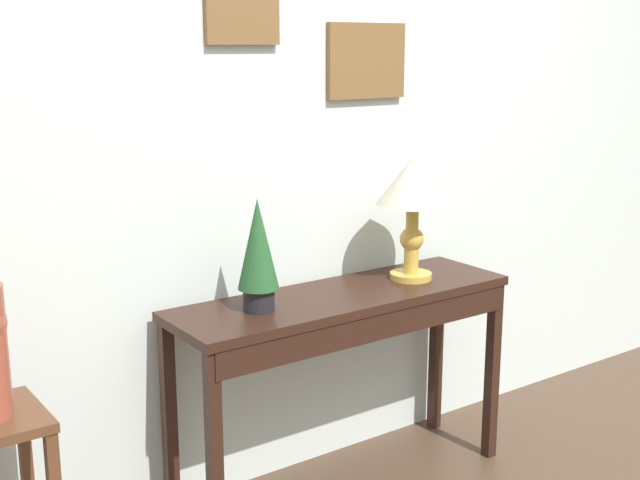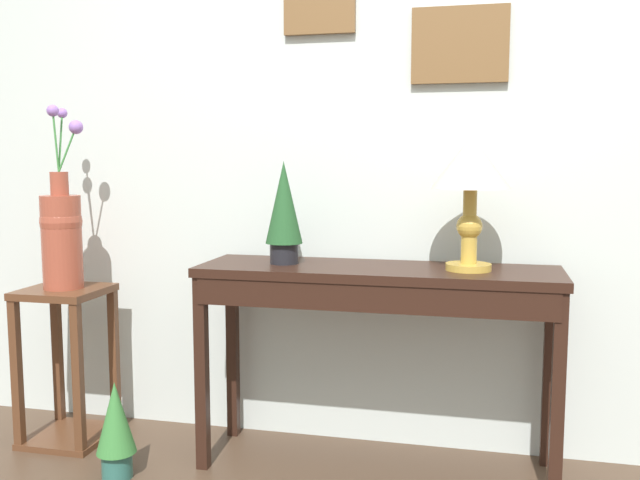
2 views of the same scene
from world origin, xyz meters
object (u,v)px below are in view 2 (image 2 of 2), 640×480
Objects in this scene: console_table at (376,297)px; potted_plant_on_console at (284,209)px; flower_vase_tall at (62,231)px; potted_plant_floor at (116,426)px; table_lamp at (471,172)px; pedestal_stand_left at (67,365)px.

console_table is 0.49m from potted_plant_on_console.
console_table is at bearing 0.70° from flower_vase_tall.
flower_vase_tall is (-1.32, -0.02, 0.22)m from console_table.
console_table reaches higher than potted_plant_floor.
flower_vase_tall reaches higher than potted_plant_floor.
potted_plant_on_console is (-0.71, 0.00, -0.15)m from table_lamp.
potted_plant_on_console is at bearing 175.99° from console_table.
table_lamp is 0.72m from potted_plant_on_console.
potted_plant_on_console is 0.60× the size of pedestal_stand_left.
table_lamp is at bearing 14.25° from potted_plant_floor.
potted_plant_floor is (-1.27, -0.32, -0.95)m from table_lamp.
pedestal_stand_left is 0.87× the size of flower_vase_tall.
flower_vase_tall is at bearing -179.30° from console_table.
table_lamp is 1.68m from flower_vase_tall.
flower_vase_tall reaches higher than table_lamp.
pedestal_stand_left is at bearing -179.25° from console_table.
table_lamp is at bearing 1.39° from flower_vase_tall.
console_table is 2.78× the size of table_lamp.
console_table is at bearing 17.74° from potted_plant_floor.
pedestal_stand_left is at bearing -103.41° from flower_vase_tall.
potted_plant_floor is (0.38, -0.28, -0.13)m from pedestal_stand_left.
potted_plant_on_console is (-0.37, 0.03, 0.32)m from console_table.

